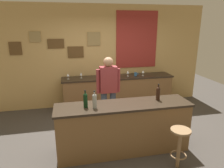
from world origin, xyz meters
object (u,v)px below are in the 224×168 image
at_px(wine_bottle_a, 85,100).
at_px(wine_glass_c, 128,72).
at_px(bar_stool, 180,142).
at_px(wine_glass_d, 143,72).
at_px(wine_bottle_b, 95,100).
at_px(wine_glass_a, 68,75).
at_px(wine_glass_b, 81,74).
at_px(wine_bottle_c, 158,93).
at_px(bartender, 108,89).
at_px(coffee_mug, 136,74).

bearing_deg(wine_bottle_a, wine_glass_c, 56.64).
bearing_deg(bar_stool, wine_glass_d, 82.63).
bearing_deg(wine_glass_c, wine_bottle_b, -119.67).
xyz_separation_m(wine_glass_a, wine_glass_b, (0.34, 0.04, 0.00)).
height_order(wine_bottle_a, wine_glass_d, wine_bottle_a).
xyz_separation_m(wine_bottle_c, wine_glass_b, (-1.27, 2.01, -0.05)).
xyz_separation_m(wine_bottle_b, wine_bottle_c, (1.20, 0.14, 0.00)).
height_order(wine_bottle_b, wine_glass_a, wine_bottle_b).
bearing_deg(wine_bottle_b, wine_glass_c, 60.33).
distance_m(bartender, coffee_mug, 1.49).
distance_m(wine_glass_b, coffee_mug, 1.50).
height_order(bartender, wine_glass_c, bartender).
distance_m(bar_stool, coffee_mug, 2.71).
xyz_separation_m(wine_bottle_a, wine_glass_d, (1.77, 2.00, -0.05)).
xyz_separation_m(wine_bottle_c, wine_glass_c, (-0.00, 1.96, -0.05)).
distance_m(wine_bottle_b, wine_glass_a, 2.15).
xyz_separation_m(wine_bottle_b, wine_glass_b, (-0.08, 2.15, -0.05)).
distance_m(wine_bottle_b, coffee_mug, 2.52).
xyz_separation_m(wine_bottle_a, wine_glass_a, (-0.27, 2.05, -0.05)).
bearing_deg(bartender, wine_bottle_c, -47.12).
relative_size(bartender, wine_bottle_a, 5.29).
distance_m(wine_bottle_a, wine_glass_b, 2.09).
bearing_deg(bartender, bar_stool, -61.22).
relative_size(wine_bottle_b, wine_glass_d, 1.97).
height_order(wine_bottle_b, wine_glass_d, wine_bottle_b).
xyz_separation_m(bartender, bar_stool, (0.85, -1.55, -0.48)).
distance_m(wine_glass_c, wine_glass_d, 0.43).
height_order(wine_glass_a, wine_glass_c, same).
relative_size(wine_bottle_c, wine_glass_b, 1.97).
xyz_separation_m(bartender, wine_bottle_a, (-0.57, -0.91, 0.12)).
bearing_deg(bartender, coffee_mug, 48.28).
distance_m(bartender, wine_glass_c, 1.37).
height_order(bar_stool, coffee_mug, coffee_mug).
bearing_deg(wine_glass_c, wine_glass_d, -4.64).
bearing_deg(wine_glass_c, bartender, -124.28).
bearing_deg(bartender, wine_bottle_a, -122.19).
bearing_deg(wine_glass_a, wine_glass_c, -0.45).
bearing_deg(wine_bottle_c, wine_glass_d, 77.55).
height_order(wine_glass_b, wine_glass_d, same).
xyz_separation_m(wine_bottle_a, wine_glass_b, (0.07, 2.09, -0.05)).
bearing_deg(wine_glass_c, wine_glass_a, 179.55).
distance_m(wine_glass_a, wine_glass_d, 2.04).
bearing_deg(wine_bottle_c, bartender, 132.88).
bearing_deg(wine_glass_b, wine_glass_d, -2.93).
bearing_deg(wine_bottle_c, wine_bottle_b, -173.38).
xyz_separation_m(wine_glass_a, coffee_mug, (1.83, -0.03, -0.06)).
bearing_deg(wine_bottle_c, coffee_mug, 83.56).
xyz_separation_m(bartender, wine_bottle_b, (-0.43, -0.97, 0.12)).
relative_size(wine_bottle_a, wine_glass_b, 1.97).
xyz_separation_m(wine_glass_d, coffee_mug, (-0.21, 0.01, -0.06)).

